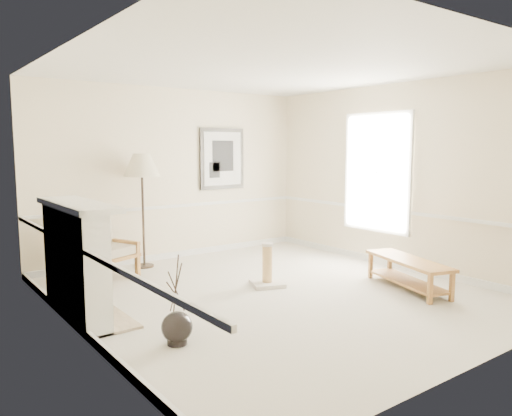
# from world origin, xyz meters

# --- Properties ---
(ground) EXTENTS (5.50, 5.50, 0.00)m
(ground) POSITION_xyz_m (0.00, 0.00, 0.00)
(ground) COLOR silver
(ground) RESTS_ON ground
(room) EXTENTS (5.04, 5.54, 2.92)m
(room) POSITION_xyz_m (0.14, 0.08, 1.87)
(room) COLOR beige
(room) RESTS_ON ground
(fireplace) EXTENTS (0.64, 1.64, 1.31)m
(fireplace) POSITION_xyz_m (-2.34, 0.60, 0.64)
(fireplace) COLOR white
(fireplace) RESTS_ON ground
(floor_vase) EXTENTS (0.30, 0.30, 0.89)m
(floor_vase) POSITION_xyz_m (-1.81, -0.74, 0.16)
(floor_vase) COLOR black
(floor_vase) RESTS_ON ground
(armchair) EXTENTS (0.92, 0.95, 0.93)m
(armchair) POSITION_xyz_m (-1.55, 2.09, 0.50)
(armchair) COLOR #AE7238
(armchair) RESTS_ON ground
(floor_lamp) EXTENTS (0.74, 0.74, 1.81)m
(floor_lamp) POSITION_xyz_m (-0.75, 2.40, 1.58)
(floor_lamp) COLOR black
(floor_lamp) RESTS_ON ground
(bench) EXTENTS (0.83, 1.50, 0.41)m
(bench) POSITION_xyz_m (1.60, -0.89, 0.27)
(bench) COLOR #AE7238
(bench) RESTS_ON ground
(scratching_post) EXTENTS (0.54, 0.54, 0.60)m
(scratching_post) POSITION_xyz_m (0.17, 0.37, 0.19)
(scratching_post) COLOR silver
(scratching_post) RESTS_ON ground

